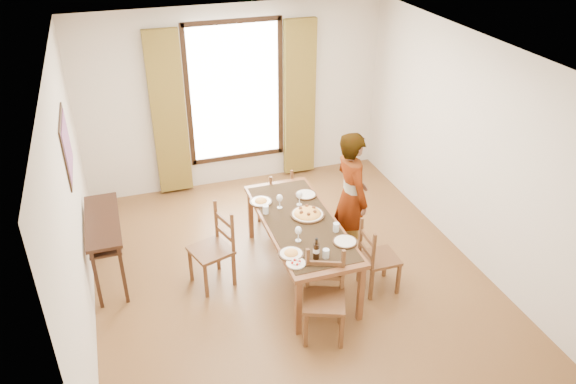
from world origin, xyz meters
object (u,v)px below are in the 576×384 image
object	(u,v)px
console_table	(104,228)
man	(351,197)
dining_table	(300,226)
pasta_platter	(308,212)

from	to	relation	value
console_table	man	xyz separation A→B (m)	(2.87, -0.48, 0.15)
dining_table	pasta_platter	distance (m)	0.19
console_table	man	size ratio (longest dim) A/B	0.72
console_table	dining_table	size ratio (longest dim) A/B	0.60
man	pasta_platter	bearing A→B (deg)	97.57
console_table	pasta_platter	size ratio (longest dim) A/B	3.00
console_table	dining_table	bearing A→B (deg)	-17.38
console_table	pasta_platter	xyz separation A→B (m)	(2.28, -0.59, 0.12)
pasta_platter	console_table	bearing A→B (deg)	165.47
console_table	dining_table	distance (m)	2.26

